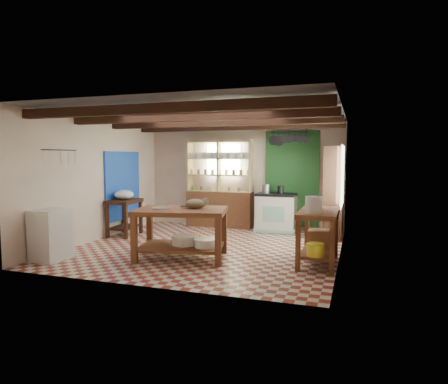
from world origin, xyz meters
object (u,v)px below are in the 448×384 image
(stove, at_px, (276,212))
(cat, at_px, (196,204))
(right_counter, at_px, (318,237))
(prep_table, at_px, (124,218))
(white_cabinet, at_px, (51,235))
(work_table, at_px, (181,234))

(stove, bearing_deg, cat, -106.43)
(stove, relative_size, cat, 2.50)
(right_counter, height_order, cat, cat)
(prep_table, bearing_deg, cat, -33.80)
(stove, distance_m, white_cabinet, 5.01)
(work_table, distance_m, white_cabinet, 2.25)
(stove, distance_m, cat, 3.13)
(stove, relative_size, right_counter, 0.75)
(white_cabinet, relative_size, cat, 2.35)
(stove, height_order, right_counter, stove)
(cat, bearing_deg, stove, 51.77)
(stove, xyz_separation_m, prep_table, (-3.14, -1.63, -0.05))
(white_cabinet, bearing_deg, prep_table, 90.92)
(stove, bearing_deg, right_counter, -65.95)
(white_cabinet, height_order, right_counter, right_counter)
(white_cabinet, distance_m, right_counter, 4.56)
(work_table, distance_m, cat, 0.58)
(work_table, bearing_deg, cat, 11.31)
(work_table, distance_m, stove, 3.26)
(right_counter, bearing_deg, work_table, -170.47)
(cat, bearing_deg, prep_table, 127.29)
(stove, bearing_deg, white_cabinet, -129.83)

